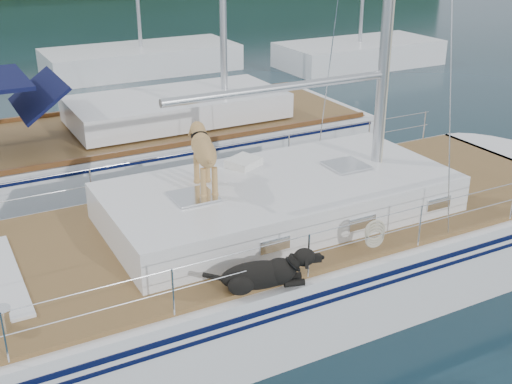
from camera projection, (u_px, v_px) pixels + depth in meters
ground at (234, 298)px, 9.91m from camera, size 120.00×120.00×0.00m
main_sailboat at (238, 258)px, 9.68m from camera, size 12.00×3.96×14.01m
neighbor_sailboat at (134, 148)px, 14.46m from camera, size 11.00×3.50×13.30m
bg_boat_center at (142, 60)px, 24.45m from camera, size 7.20×3.00×11.65m
bg_boat_east at (359, 54)px, 25.48m from camera, size 6.40×3.00×11.65m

